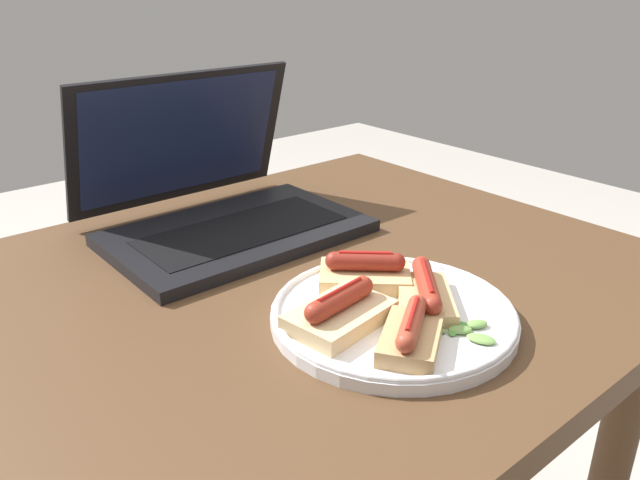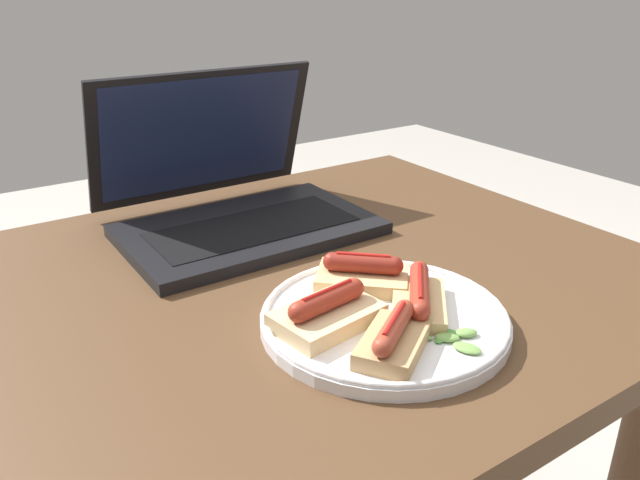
{
  "view_description": "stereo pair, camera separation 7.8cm",
  "coord_description": "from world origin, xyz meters",
  "views": [
    {
      "loc": [
        -0.41,
        -0.58,
        1.11
      ],
      "look_at": [
        0.05,
        -0.04,
        0.8
      ],
      "focal_mm": 35.0,
      "sensor_mm": 36.0,
      "label": 1
    },
    {
      "loc": [
        -0.35,
        -0.63,
        1.11
      ],
      "look_at": [
        0.05,
        -0.04,
        0.8
      ],
      "focal_mm": 35.0,
      "sensor_mm": 36.0,
      "label": 2
    }
  ],
  "objects": [
    {
      "name": "salad_pile",
      "position": [
        0.08,
        -0.25,
        0.76
      ],
      "size": [
        0.06,
        0.07,
        0.01
      ],
      "color": "#709E4C",
      "rests_on": "plate"
    },
    {
      "name": "sausage_toast_middle",
      "position": [
        0.09,
        -0.18,
        0.77
      ],
      "size": [
        0.12,
        0.12,
        0.04
      ],
      "rotation": [
        0.0,
        0.0,
        0.85
      ],
      "color": "tan",
      "rests_on": "plate"
    },
    {
      "name": "sausage_toast_left",
      "position": [
        -0.01,
        -0.15,
        0.77
      ],
      "size": [
        0.12,
        0.09,
        0.04
      ],
      "rotation": [
        0.0,
        0.0,
        0.14
      ],
      "color": "#D6B784",
      "rests_on": "plate"
    },
    {
      "name": "desk",
      "position": [
        0.0,
        0.0,
        0.63
      ],
      "size": [
        1.03,
        0.77,
        0.74
      ],
      "color": "#4C331E",
      "rests_on": "ground_plane"
    },
    {
      "name": "sausage_toast_right",
      "position": [
        0.08,
        -0.09,
        0.77
      ],
      "size": [
        0.13,
        0.13,
        0.04
      ],
      "rotation": [
        0.0,
        0.0,
        2.39
      ],
      "color": "tan",
      "rests_on": "plate"
    },
    {
      "name": "plate",
      "position": [
        0.05,
        -0.16,
        0.75
      ],
      "size": [
        0.28,
        0.28,
        0.02
      ],
      "color": "silver",
      "rests_on": "desk"
    },
    {
      "name": "laptop",
      "position": [
        0.05,
        0.2,
        0.78
      ],
      "size": [
        0.37,
        0.31,
        0.23
      ],
      "color": "black",
      "rests_on": "desk"
    },
    {
      "name": "sausage_toast_extra",
      "position": [
        0.01,
        -0.23,
        0.77
      ],
      "size": [
        0.11,
        0.1,
        0.04
      ],
      "rotation": [
        0.0,
        0.0,
        3.73
      ],
      "color": "tan",
      "rests_on": "plate"
    }
  ]
}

